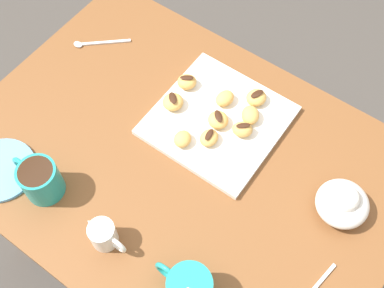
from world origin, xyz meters
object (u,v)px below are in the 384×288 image
Objects in this scene: cream_pitcher_white at (104,235)px; beignet_4 at (209,138)px; coffee_mug_teal_right at (40,179)px; coffee_mug_teal_left at (189,288)px; saucer_sky_left at (0,170)px; pastry_plate_square at (218,120)px; beignet_2 at (256,98)px; beignet_7 at (187,82)px; beignet_8 at (173,102)px; beignet_5 at (224,98)px; dining_table at (181,181)px; beignet_6 at (182,139)px; ice_cream_bowl at (343,203)px; beignet_3 at (218,120)px; beignet_1 at (242,129)px; beignet_0 at (250,115)px.

cream_pitcher_white is 0.34m from beignet_4.
cream_pitcher_white is (-0.20, 0.01, -0.01)m from coffee_mug_teal_right.
coffee_mug_teal_left is 0.55m from saucer_sky_left.
beignet_2 is (-0.05, -0.10, 0.02)m from pastry_plate_square.
saucer_sky_left is 3.38× the size of beignet_7.
beignet_8 reaches higher than beignet_4.
dining_table is at bearing 90.64° from beignet_5.
saucer_sky_left is at bearing 64.14° from beignet_7.
ice_cream_bowl is at bearing -169.62° from beignet_6.
beignet_2 is (0.32, -0.14, -0.01)m from ice_cream_bowl.
beignet_3 is at bearing 69.87° from beignet_2.
saucer_sky_left is (0.32, 0.02, -0.03)m from cream_pitcher_white.
beignet_6 is (0.08, 0.21, -0.00)m from beignet_2.
pastry_plate_square is at bearing -5.56° from ice_cream_bowl.
coffee_mug_teal_left is 1.10× the size of coffee_mug_teal_right.
beignet_5 is (0.09, -0.05, -0.00)m from beignet_1.
pastry_plate_square is 6.52× the size of beignet_6.
beignet_1 reaches higher than beignet_2.
coffee_mug_teal_left is 2.68× the size of beignet_2.
dining_table is 0.24m from beignet_1.
dining_table is 22.44× the size of beignet_6.
coffee_mug_teal_left is (-0.21, 0.25, 0.18)m from dining_table.
pastry_plate_square is 6.13× the size of beignet_1.
beignet_1 reaches higher than pastry_plate_square.
dining_table is 6.26× the size of saucer_sky_left.
beignet_1 is at bearing -134.42° from beignet_6.
beignet_6 is at bearing 122.26° from beignet_7.
cream_pitcher_white reaches higher than beignet_8.
beignet_3 reaches higher than pastry_plate_square.
beignet_4 is 0.13m from beignet_5.
pastry_plate_square is 0.44m from coffee_mug_teal_left.
coffee_mug_teal_left is 2.65× the size of beignet_0.
beignet_1 is at bearing -127.31° from coffee_mug_teal_right.
ice_cream_bowl is at bearing -136.41° from cream_pitcher_white.
pastry_plate_square is 0.13m from beignet_7.
beignet_0 is at bearing -112.92° from dining_table.
beignet_7 is (0.13, -0.04, 0.02)m from pastry_plate_square.
ice_cream_bowl reaches higher than dining_table.
beignet_8 is (0.08, -0.07, 0.00)m from beignet_6.
pastry_plate_square is (-0.02, -0.14, 0.14)m from dining_table.
beignet_3 is (-0.02, -0.13, 0.16)m from dining_table.
coffee_mug_teal_right is 0.45m from beignet_7.
beignet_8 reaches higher than saucer_sky_left.
beignet_2 is at bearing -110.13° from beignet_3.
coffee_mug_teal_left is at bearing 116.01° from pastry_plate_square.
beignet_6 is at bearing 38.48° from beignet_4.
beignet_5 is 0.11m from beignet_7.
beignet_1 is at bearing -170.11° from beignet_3.
coffee_mug_teal_left is 0.52m from beignet_2.
cream_pitcher_white is at bearing 86.17° from pastry_plate_square.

